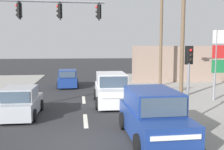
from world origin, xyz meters
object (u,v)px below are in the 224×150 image
at_px(utility_pole_midground_right, 182,12).
at_px(hatchback_oncoming_near, 21,103).
at_px(utility_pole_background_right, 161,23).
at_px(pedestal_signal_right_kerb, 189,71).
at_px(hatchback_oncoming_mid, 68,79).
at_px(suv_kerbside_parked, 153,116).
at_px(suv_crossing_left, 111,89).
at_px(traffic_signal_mast, 13,29).

distance_m(utility_pole_midground_right, hatchback_oncoming_near, 11.66).
bearing_deg(utility_pole_background_right, hatchback_oncoming_near, -137.78).
distance_m(pedestal_signal_right_kerb, hatchback_oncoming_mid, 13.33).
bearing_deg(suv_kerbside_parked, utility_pole_midground_right, 61.96).
distance_m(utility_pole_background_right, hatchback_oncoming_near, 14.59).
bearing_deg(pedestal_signal_right_kerb, suv_crossing_left, 123.42).
bearing_deg(suv_crossing_left, utility_pole_midground_right, 14.70).
distance_m(pedestal_signal_right_kerb, hatchback_oncoming_near, 8.34).
bearing_deg(suv_kerbside_parked, hatchback_oncoming_near, 145.04).
relative_size(utility_pole_background_right, hatchback_oncoming_mid, 2.92).
relative_size(traffic_signal_mast, suv_kerbside_parked, 1.51).
xyz_separation_m(utility_pole_midground_right, pedestal_signal_right_kerb, (-1.92, -5.83, -3.39)).
xyz_separation_m(utility_pole_background_right, hatchback_oncoming_near, (-10.18, -9.24, -4.90)).
bearing_deg(hatchback_oncoming_mid, utility_pole_background_right, -3.09).
bearing_deg(suv_crossing_left, utility_pole_background_right, 52.15).
distance_m(suv_crossing_left, suv_kerbside_parked, 6.46).
height_order(traffic_signal_mast, suv_crossing_left, traffic_signal_mast).
relative_size(utility_pole_midground_right, suv_crossing_left, 2.37).
bearing_deg(hatchback_oncoming_mid, hatchback_oncoming_near, -101.23).
height_order(utility_pole_midground_right, utility_pole_background_right, utility_pole_midground_right).
distance_m(traffic_signal_mast, pedestal_signal_right_kerb, 8.51).
bearing_deg(traffic_signal_mast, pedestal_signal_right_kerb, -12.78).
relative_size(utility_pole_background_right, suv_kerbside_parked, 2.35).
distance_m(utility_pole_midground_right, pedestal_signal_right_kerb, 7.01).
bearing_deg(hatchback_oncoming_mid, suv_kerbside_parked, -74.55).
distance_m(suv_crossing_left, hatchback_oncoming_near, 5.46).
xyz_separation_m(utility_pole_background_right, suv_kerbside_parked, (-4.48, -13.22, -4.72)).
distance_m(utility_pole_background_right, traffic_signal_mast, 14.13).
xyz_separation_m(pedestal_signal_right_kerb, hatchback_oncoming_mid, (-5.96, 11.80, -1.71)).
height_order(pedestal_signal_right_kerb, suv_crossing_left, pedestal_signal_right_kerb).
distance_m(suv_kerbside_parked, hatchback_oncoming_mid, 14.18).
distance_m(utility_pole_midground_right, utility_pole_background_right, 5.54).
height_order(utility_pole_midground_right, suv_crossing_left, utility_pole_midground_right).
relative_size(suv_crossing_left, suv_kerbside_parked, 1.00).
xyz_separation_m(utility_pole_midground_right, hatchback_oncoming_mid, (-7.88, 5.96, -5.10)).
bearing_deg(utility_pole_midground_right, suv_kerbside_parked, -118.04).
bearing_deg(suv_kerbside_parked, suv_crossing_left, 97.23).
xyz_separation_m(utility_pole_midground_right, utility_pole_background_right, (0.37, 5.52, -0.20)).
xyz_separation_m(hatchback_oncoming_mid, hatchback_oncoming_near, (-1.92, -9.68, 0.00)).
xyz_separation_m(utility_pole_midground_right, hatchback_oncoming_near, (-9.80, -3.72, -5.10)).
height_order(pedestal_signal_right_kerb, hatchback_oncoming_mid, pedestal_signal_right_kerb).
bearing_deg(suv_crossing_left, pedestal_signal_right_kerb, -56.58).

